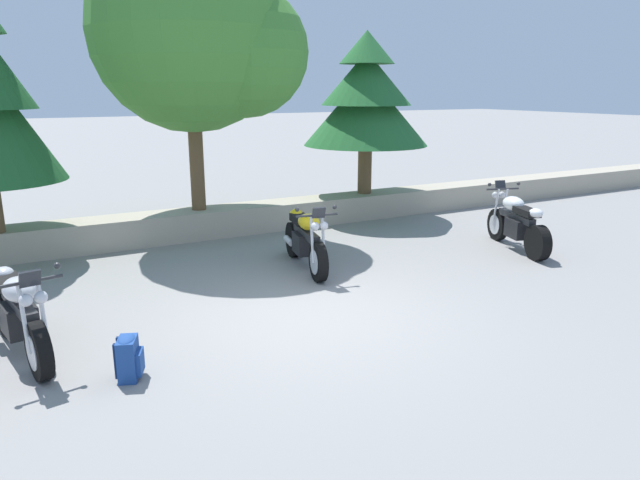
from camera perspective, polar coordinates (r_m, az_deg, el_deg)
The scene contains 8 objects.
ground_plane at distance 7.75m, azimuth -0.90°, elevation -7.34°, with size 120.00×120.00×0.00m, color gray.
stone_wall at distance 11.95m, azimuth -11.63°, elevation 1.64°, with size 36.00×0.80×0.55m, color #A89E89.
motorcycle_silver_near_left at distance 7.25m, azimuth -27.39°, elevation -6.54°, with size 0.78×2.05×1.18m.
motorcycle_yellow_centre at distance 9.56m, azimuth -1.40°, elevation -0.00°, with size 0.73×2.05×1.18m.
motorcycle_white_far_right at distance 11.33m, azimuth 18.76°, elevation 1.55°, with size 0.91×2.01×1.18m.
rider_backpack at distance 6.36m, azimuth -18.27°, elevation -10.83°, with size 0.32×0.34×0.47m.
leafy_tree_mid_left at distance 11.67m, azimuth -11.58°, elevation 19.05°, with size 3.92×3.74×5.26m.
pine_tree_mid_right at distance 13.37m, azimuth 4.55°, elevation 13.73°, with size 2.80×2.80×3.59m.
Camera 1 is at (-3.31, -6.37, 2.90)m, focal length 32.58 mm.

